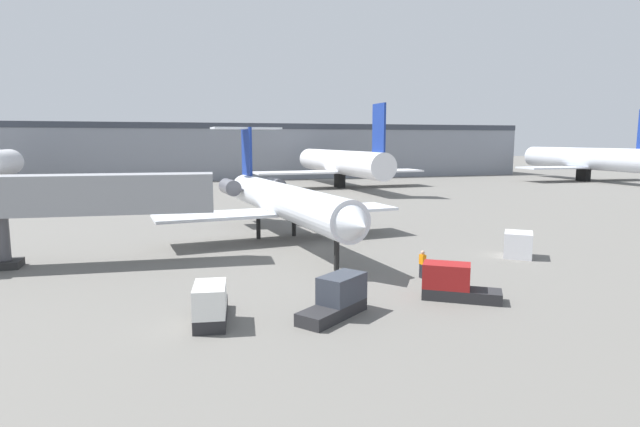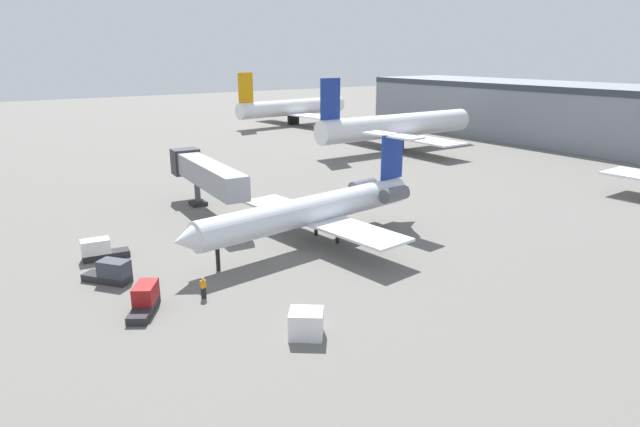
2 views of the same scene
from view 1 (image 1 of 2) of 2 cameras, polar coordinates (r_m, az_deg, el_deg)
name	(u,v)px [view 1 (image 1 of 2)]	position (r m, az deg, el deg)	size (l,w,h in m)	color
ground_plane	(306,251)	(39.14, -1.56, -4.20)	(400.00, 400.00, 0.10)	#66635E
regional_jet	(280,199)	(43.07, -4.41, 1.64)	(20.74, 28.95, 9.56)	silver
jet_bridge	(50,196)	(38.10, -27.61, 1.70)	(18.81, 4.24, 6.33)	gray
ground_crew_marshaller	(422,264)	(31.96, 11.24, -5.50)	(0.32, 0.43, 1.69)	black
baggage_tug_lead	(211,305)	(24.35, -11.99, -9.88)	(1.91, 4.15, 1.90)	#262628
baggage_tug_trailing	(338,298)	(24.90, 1.97, -9.30)	(4.03, 3.54, 1.90)	#262628
baggage_tug_spare	(453,284)	(28.15, 14.46, -7.50)	(4.12, 3.33, 1.90)	#262628
cargo_container_uld	(518,245)	(39.51, 21.02, -3.22)	(2.82, 2.88, 1.80)	silver
traffic_cone_near	(359,290)	(28.14, 4.30, -8.46)	(0.36, 0.36, 0.55)	orange
terminal_building	(214,151)	(119.34, -11.62, 6.79)	(141.12, 22.37, 11.82)	gray
parked_airliner_centre	(340,163)	(90.99, 2.24, 5.62)	(30.43, 36.10, 13.55)	white
parked_airliner_east_mid	(585,159)	(119.05, 27.20, 5.37)	(28.09, 33.34, 13.78)	silver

